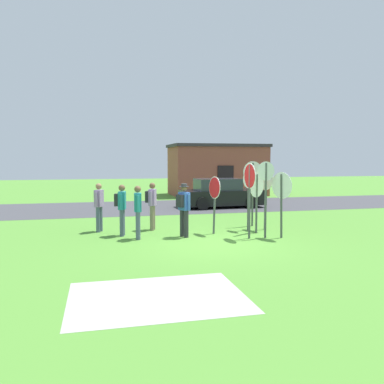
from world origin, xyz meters
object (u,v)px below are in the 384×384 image
stop_sign_rear_right (250,187)px  stop_sign_nearest (266,188)px  stop_sign_leaning_left (266,187)px  stop_sign_low_front (257,192)px  person_holding_notes (152,203)px  person_in_blue (121,206)px  stop_sign_tallest (253,182)px  stop_sign_center_cluster (282,193)px  person_in_dark_shirt (138,209)px  stop_sign_leaning_right (248,191)px  person_on_left (184,206)px  parked_car_on_street (221,194)px  person_near_signs (99,205)px  stop_sign_rear_left (214,195)px

stop_sign_rear_right → stop_sign_nearest: 0.54m
stop_sign_nearest → stop_sign_leaning_left: bearing=66.1°
stop_sign_low_front → person_holding_notes: 3.70m
stop_sign_nearest → person_in_blue: bearing=162.2°
stop_sign_tallest → stop_sign_center_cluster: bearing=-89.3°
person_in_dark_shirt → stop_sign_leaning_right: bearing=9.6°
stop_sign_low_front → person_in_blue: 4.56m
stop_sign_leaning_right → person_on_left: 2.62m
person_on_left → person_in_blue: person_on_left is taller
parked_car_on_street → stop_sign_rear_right: (-1.62, -8.06, 0.96)m
stop_sign_rear_right → stop_sign_center_cluster: (1.02, -0.16, -0.20)m
stop_sign_tallest → stop_sign_nearest: bearing=-101.7°
person_holding_notes → person_near_signs: (-1.83, 0.08, -0.03)m
stop_sign_leaning_left → person_holding_notes: bearing=168.0°
person_near_signs → parked_car_on_street: bearing=42.6°
stop_sign_leaning_left → person_on_left: (-3.14, -0.68, -0.52)m
stop_sign_tallest → person_in_dark_shirt: bearing=-161.7°
person_holding_notes → stop_sign_leaning_right: bearing=-14.1°
stop_sign_center_cluster → parked_car_on_street: bearing=85.9°
stop_sign_leaning_right → stop_sign_leaning_left: bearing=-1.2°
person_on_left → stop_sign_low_front: bearing=2.3°
stop_sign_low_front → person_on_left: size_ratio=1.20×
parked_car_on_street → person_holding_notes: size_ratio=2.58×
parked_car_on_street → stop_sign_nearest: stop_sign_nearest is taller
stop_sign_rear_left → person_near_signs: 4.02m
stop_sign_center_cluster → person_in_blue: bearing=162.5°
stop_sign_tallest → person_in_blue: (-4.92, -0.80, -0.70)m
stop_sign_leaning_left → stop_sign_leaning_right: 0.66m
parked_car_on_street → person_in_dark_shirt: size_ratio=2.58×
stop_sign_tallest → person_holding_notes: 3.86m
stop_sign_tallest → person_near_signs: (-5.63, 0.12, -0.73)m
person_holding_notes → person_in_dark_shirt: bearing=-113.2°
stop_sign_low_front → stop_sign_nearest: stop_sign_nearest is taller
parked_car_on_street → stop_sign_rear_right: bearing=-101.3°
stop_sign_tallest → person_on_left: bearing=-153.4°
stop_sign_rear_left → person_in_blue: 3.12m
parked_car_on_street → person_in_dark_shirt: 8.92m
parked_car_on_street → person_holding_notes: (-4.42, -5.83, 0.29)m
stop_sign_rear_left → parked_car_on_street: bearing=70.7°
stop_sign_center_cluster → person_in_dark_shirt: bearing=168.8°
parked_car_on_street → stop_sign_low_front: size_ratio=2.09×
stop_sign_rear_right → person_near_signs: size_ratio=1.42×
stop_sign_rear_right → person_in_blue: 4.22m
stop_sign_low_front → stop_sign_leaning_right: (-0.06, 0.59, -0.01)m
person_on_left → person_near_signs: person_on_left is taller
stop_sign_rear_left → person_in_blue: size_ratio=1.15×
stop_sign_leaning_left → person_holding_notes: size_ratio=1.32×
stop_sign_leaning_left → stop_sign_rear_right: 1.82m
stop_sign_leaning_right → stop_sign_center_cluster: stop_sign_leaning_right is taller
stop_sign_rear_right → person_in_blue: (-3.92, 1.40, -0.67)m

